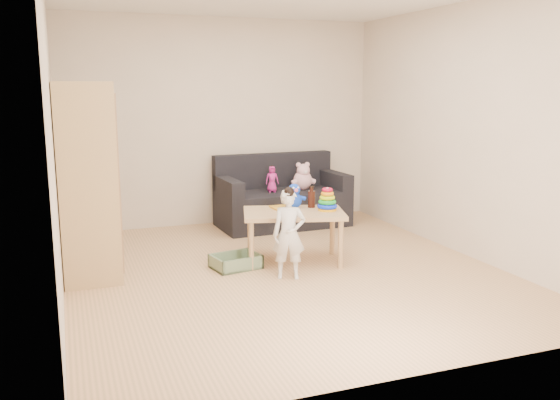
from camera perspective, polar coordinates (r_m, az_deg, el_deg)
name	(u,v)px	position (r m, az deg, el deg)	size (l,w,h in m)	color
room	(284,136)	(5.49, 0.42, 6.18)	(4.50, 4.50, 4.50)	tan
wardrobe	(86,180)	(5.79, -18.15, 1.85)	(0.50, 1.00, 1.79)	tan
sofa	(283,208)	(7.54, 0.25, -0.79)	(1.61, 0.80, 0.45)	black
play_table	(294,237)	(5.98, 1.33, -3.54)	(0.99, 0.63, 0.52)	tan
storage_bin	(236,261)	(5.84, -4.28, -5.90)	(0.45, 0.33, 0.13)	#677F5C
toddler	(289,235)	(5.44, 0.87, -3.42)	(0.30, 0.20, 0.81)	silver
pink_bear	(303,178)	(7.56, 2.20, 2.12)	(0.26, 0.22, 0.30)	#FFBBC9
doll	(272,179)	(7.37, -0.77, 1.99)	(0.16, 0.11, 0.32)	#D32790
ring_stacker	(327,201)	(5.96, 4.57, -0.14)	(0.20, 0.20, 0.23)	#F3A80C
brown_bottle	(311,198)	(6.10, 3.05, 0.15)	(0.08, 0.08, 0.22)	black
blue_plush	(294,196)	(6.05, 1.33, 0.42)	(0.21, 0.17, 0.26)	blue
wooden_figure	(287,207)	(5.85, 0.71, -0.70)	(0.04, 0.03, 0.11)	brown
yellow_book	(282,207)	(6.06, 0.23, -0.72)	(0.21, 0.21, 0.02)	orange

